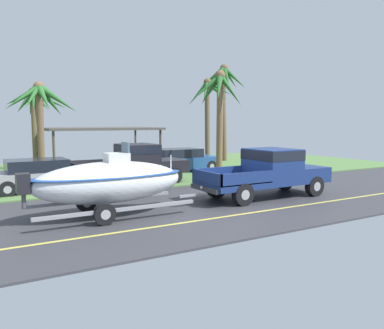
{
  "coord_description": "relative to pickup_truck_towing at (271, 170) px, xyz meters",
  "views": [
    {
      "loc": [
        -8.41,
        -11.72,
        2.95
      ],
      "look_at": [
        -0.66,
        1.51,
        1.29
      ],
      "focal_mm": 37.0,
      "sensor_mm": 36.0,
      "label": 1
    }
  ],
  "objects": [
    {
      "name": "ground",
      "position": [
        -2.14,
        8.3,
        -1.06
      ],
      "size": [
        36.0,
        22.0,
        0.11
      ],
      "color": "#38383D"
    },
    {
      "name": "pickup_truck_towing",
      "position": [
        0.0,
        0.0,
        0.0
      ],
      "size": [
        5.67,
        1.98,
        1.89
      ],
      "color": "navy",
      "rests_on": "ground"
    },
    {
      "name": "boat_on_trailer",
      "position": [
        -6.63,
        -0.0,
        0.04
      ],
      "size": [
        6.05,
        2.13,
        2.32
      ],
      "color": "gray",
      "rests_on": "ground"
    },
    {
      "name": "parked_pickup_background",
      "position": [
        -3.42,
        5.55,
        0.01
      ],
      "size": [
        5.66,
        1.98,
        1.91
      ],
      "color": "black",
      "rests_on": "ground"
    },
    {
      "name": "parked_sedan_near",
      "position": [
        0.64,
        8.64,
        -0.37
      ],
      "size": [
        4.57,
        1.93,
        1.38
      ],
      "color": "#234C89",
      "rests_on": "ground"
    },
    {
      "name": "parked_sedan_far",
      "position": [
        -7.67,
        5.79,
        -0.37
      ],
      "size": [
        4.31,
        1.93,
        1.38
      ],
      "color": "#99999E",
      "rests_on": "ground"
    },
    {
      "name": "carport_awning",
      "position": [
        -2.97,
        12.57,
        1.42
      ],
      "size": [
        6.94,
        4.58,
        2.59
      ],
      "color": "#4C4238",
      "rests_on": "ground"
    },
    {
      "name": "palm_tree_near_left",
      "position": [
        3.67,
        10.34,
        3.29
      ],
      "size": [
        2.84,
        3.57,
        5.79
      ],
      "color": "brown",
      "rests_on": "ground"
    },
    {
      "name": "palm_tree_near_right",
      "position": [
        -6.67,
        13.24,
        2.78
      ],
      "size": [
        3.51,
        2.34,
        4.97
      ],
      "color": "brown",
      "rests_on": "ground"
    },
    {
      "name": "palm_tree_mid",
      "position": [
        -7.11,
        8.52,
        2.72
      ],
      "size": [
        3.36,
        3.4,
        4.9
      ],
      "color": "brown",
      "rests_on": "ground"
    },
    {
      "name": "palm_tree_far_left",
      "position": [
        6.46,
        12.58,
        4.39
      ],
      "size": [
        2.96,
        3.22,
        7.19
      ],
      "color": "brown",
      "rests_on": "ground"
    },
    {
      "name": "palm_tree_far_right",
      "position": [
        1.84,
        6.4,
        3.17
      ],
      "size": [
        3.22,
        2.33,
        5.77
      ],
      "color": "brown",
      "rests_on": "ground"
    }
  ]
}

